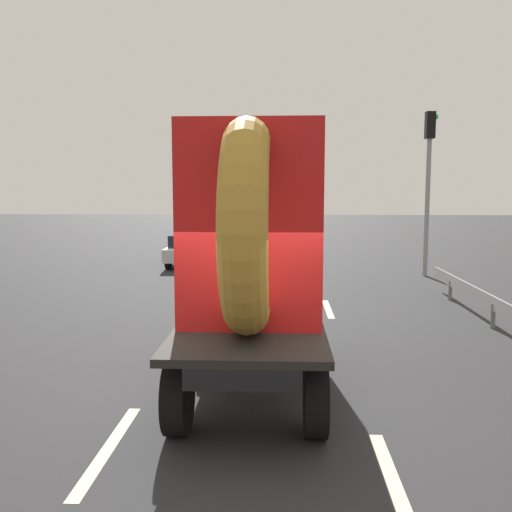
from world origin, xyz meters
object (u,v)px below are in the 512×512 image
Objects in this scene: traffic_light at (429,170)px; flatbed_truck at (254,268)px; oncoming_car at (220,227)px; distant_sedan at (192,248)px.

flatbed_truck is at bearing -115.51° from traffic_light.
traffic_light reaches higher than oncoming_car.
oncoming_car is at bearing 91.22° from distant_sedan.
traffic_light is at bearing -59.22° from oncoming_car.
oncoming_car reaches higher than distant_sedan.
oncoming_car is (-8.93, 15.00, -2.98)m from traffic_light.
oncoming_car is at bearing 120.78° from traffic_light.
distant_sedan is 0.94× the size of oncoming_car.
distant_sedan is 12.49m from oncoming_car.
traffic_light reaches higher than flatbed_truck.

